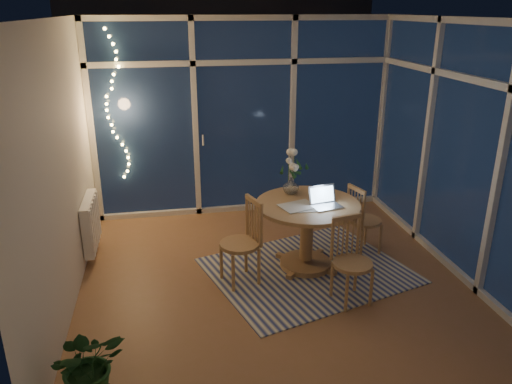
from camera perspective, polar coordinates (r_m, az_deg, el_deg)
floor at (r=5.35m, az=2.21°, el=-9.81°), size 4.00×4.00×0.00m
ceiling at (r=4.62m, az=2.67°, el=19.28°), size 4.00×4.00×0.00m
wall_back at (r=6.73m, az=-1.40°, el=8.48°), size 4.00×0.04×2.60m
wall_front at (r=3.05m, az=10.84°, el=-7.12°), size 4.00×0.04×2.60m
wall_left at (r=4.81m, az=-21.53°, el=2.15°), size 0.04×4.00×2.60m
wall_right at (r=5.61m, az=22.83°, el=4.45°), size 0.04×4.00×2.60m
window_wall_back at (r=6.69m, az=-1.34°, el=8.41°), size 4.00×0.10×2.60m
window_wall_right at (r=5.59m, az=22.48°, el=4.44°), size 0.10×4.00×2.60m
radiator at (r=5.94m, az=-18.39°, el=-3.39°), size 0.10×0.70×0.58m
fairy_lights at (r=6.52m, az=-15.91°, el=9.34°), size 0.24×0.10×1.85m
garden_patio at (r=10.01m, az=-1.26°, el=4.45°), size 12.00×6.00×0.10m
garden_fence at (r=10.21m, az=-4.58°, el=10.24°), size 11.00×0.08×1.80m
neighbour_roof at (r=13.08m, az=-4.87°, el=18.18°), size 7.00×3.00×2.20m
garden_shrubs at (r=8.22m, az=-8.46°, el=4.36°), size 0.90×0.90×0.90m
rug at (r=5.50m, az=5.95°, el=-8.90°), size 2.39×2.12×0.01m
dining_table at (r=5.42m, az=5.80°, el=-4.98°), size 1.38×1.38×0.75m
chair_left at (r=5.06m, az=-1.89°, el=-5.76°), size 0.53×0.53×0.91m
chair_right at (r=5.82m, az=12.37°, el=-3.03°), size 0.48×0.48×0.84m
chair_front at (r=4.84m, az=11.01°, el=-7.85°), size 0.47×0.47×0.86m
laptop at (r=5.15m, az=8.13°, el=-0.59°), size 0.35×0.31×0.22m
flower_vase at (r=5.49m, az=4.01°, el=0.85°), size 0.25×0.25×0.21m
bowl at (r=5.52m, az=7.54°, el=-0.11°), size 0.19×0.19×0.04m
newspapers at (r=5.16m, az=5.00°, el=-1.63°), size 0.37×0.29×0.01m
phone at (r=5.15m, az=7.00°, el=-1.77°), size 0.13×0.07×0.01m
potted_plant at (r=3.76m, az=-18.45°, el=-18.69°), size 0.66×0.62×0.76m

